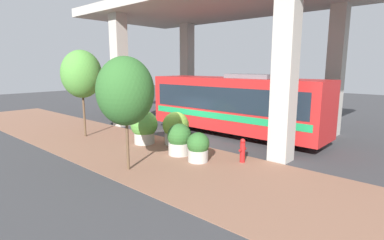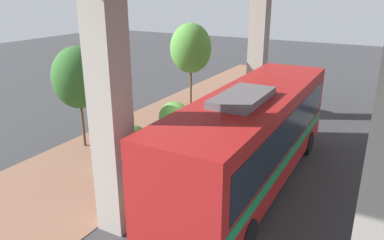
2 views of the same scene
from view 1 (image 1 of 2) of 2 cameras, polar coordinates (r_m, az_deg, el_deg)
ground_plane at (r=17.43m, az=-2.82°, el=-3.91°), size 80.00×80.00×0.00m
sidewalk_strip at (r=15.52m, az=-10.66°, el=-5.83°), size 6.00×40.00×0.02m
overpass at (r=20.19m, az=5.45°, el=19.01°), size 9.40×20.26×8.41m
bus at (r=18.38m, az=7.93°, el=3.28°), size 2.81×11.20×3.81m
fire_hydrant at (r=13.56m, az=9.60°, el=-5.74°), size 0.48×0.23×1.10m
planter_front at (r=14.50m, az=-2.39°, el=-3.75°), size 1.18×1.18×1.54m
planter_middle at (r=16.70m, az=-9.10°, el=-1.31°), size 1.49×1.49×1.85m
planter_back at (r=16.48m, az=-3.08°, el=-1.60°), size 1.46×1.46×1.79m
planter_extra at (r=13.46m, az=1.19°, el=-5.22°), size 1.02×1.02×1.35m
street_tree_near at (r=12.23m, az=-12.57°, el=5.35°), size 2.30×2.30×4.65m
street_tree_far at (r=19.04m, az=-20.29°, el=8.19°), size 2.35×2.35×5.20m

